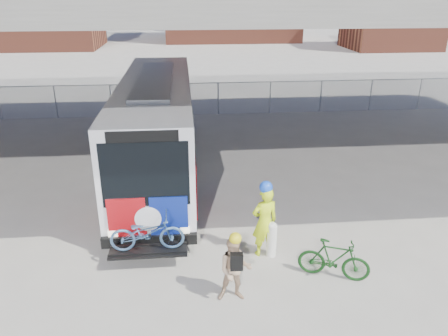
{
  "coord_description": "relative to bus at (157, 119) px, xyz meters",
  "views": [
    {
      "loc": [
        -0.95,
        -12.42,
        6.7
      ],
      "look_at": [
        0.21,
        -0.07,
        1.6
      ],
      "focal_mm": 35.0,
      "sensor_mm": 36.0,
      "label": 1
    }
  ],
  "objects": [
    {
      "name": "ground",
      "position": [
        2.0,
        -3.89,
        -2.11
      ],
      "size": [
        160.0,
        160.0,
        0.0
      ],
      "primitive_type": "plane",
      "color": "#9E9991",
      "rests_on": "ground"
    },
    {
      "name": "bus",
      "position": [
        0.0,
        0.0,
        0.0
      ],
      "size": [
        2.67,
        12.9,
        3.69
      ],
      "color": "silver",
      "rests_on": "ground"
    },
    {
      "name": "chainlink_fence",
      "position": [
        2.0,
        8.11,
        -0.68
      ],
      "size": [
        30.0,
        0.06,
        30.0
      ],
      "color": "gray",
      "rests_on": "ground"
    },
    {
      "name": "brick_buildings",
      "position": [
        3.23,
        44.34,
        3.31
      ],
      "size": [
        54.0,
        22.0,
        12.0
      ],
      "color": "brown",
      "rests_on": "ground"
    },
    {
      "name": "bollard",
      "position": [
        3.26,
        -6.41,
        -1.56
      ],
      "size": [
        0.27,
        0.27,
        1.02
      ],
      "color": "silver",
      "rests_on": "ground"
    },
    {
      "name": "cyclist_hivis",
      "position": [
        3.07,
        -6.31,
        -1.06
      ],
      "size": [
        0.81,
        0.63,
        2.16
      ],
      "rotation": [
        0.0,
        0.0,
        3.38
      ],
      "color": "#D1F119",
      "rests_on": "ground"
    },
    {
      "name": "cyclist_tan",
      "position": [
        2.07,
        -8.1,
        -1.27
      ],
      "size": [
        0.81,
        0.65,
        1.76
      ],
      "rotation": [
        0.0,
        0.0,
        -0.05
      ],
      "color": "tan",
      "rests_on": "ground"
    },
    {
      "name": "bike_parked",
      "position": [
        4.6,
        -7.51,
        -1.58
      ],
      "size": [
        1.81,
        1.12,
        1.06
      ],
      "primitive_type": "imported",
      "rotation": [
        0.0,
        0.0,
        1.18
      ],
      "color": "#143E15",
      "rests_on": "ground"
    }
  ]
}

